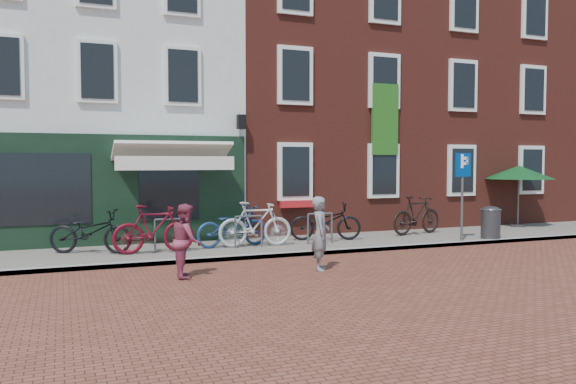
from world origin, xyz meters
name	(u,v)px	position (x,y,z in m)	size (l,w,h in m)	color
ground	(322,255)	(0.00, 0.00, 0.00)	(80.00, 80.00, 0.00)	brown
sidewalk	(332,243)	(1.00, 1.50, 0.05)	(24.00, 3.00, 0.10)	slate
building_stucco	(90,93)	(-5.00, 7.00, 4.50)	(8.00, 8.00, 9.00)	silver
building_brick_mid	(291,88)	(2.00, 7.00, 5.00)	(6.00, 8.00, 10.00)	maroon
building_brick_right	(428,95)	(8.00, 7.00, 5.00)	(6.00, 8.00, 10.00)	maroon
filler_right	(550,112)	(14.50, 7.00, 4.50)	(7.00, 8.00, 9.00)	maroon
litter_bin	(491,221)	(5.43, 0.30, 0.61)	(0.54, 0.54, 0.99)	#3D3C3F
parking_sign	(463,181)	(4.38, 0.24, 1.76)	(0.50, 0.08, 2.43)	#4C4C4F
parasol	(519,170)	(8.41, 2.40, 2.02)	(2.30, 2.30, 2.16)	#4C4C4F
woman	(320,233)	(-0.86, -1.77, 0.78)	(0.57, 0.37, 1.56)	slate
boy	(186,240)	(-3.64, -1.45, 0.73)	(0.71, 0.55, 1.46)	#8E344B
bicycle_0	(90,232)	(-5.29, 1.70, 0.62)	(0.69, 1.99, 1.05)	black
bicycle_1	(154,229)	(-3.88, 1.16, 0.68)	(0.55, 1.93, 1.16)	#560915
bicycle_2	(232,226)	(-1.83, 1.53, 0.62)	(0.69, 1.99, 1.05)	navy
bicycle_3	(255,224)	(-1.28, 1.30, 0.68)	(0.55, 1.93, 1.16)	#B6B7B9
bicycle_4	(325,221)	(0.92, 1.75, 0.62)	(0.69, 1.99, 1.05)	black
bicycle_5	(417,215)	(4.01, 1.87, 0.68)	(0.55, 1.93, 1.16)	black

